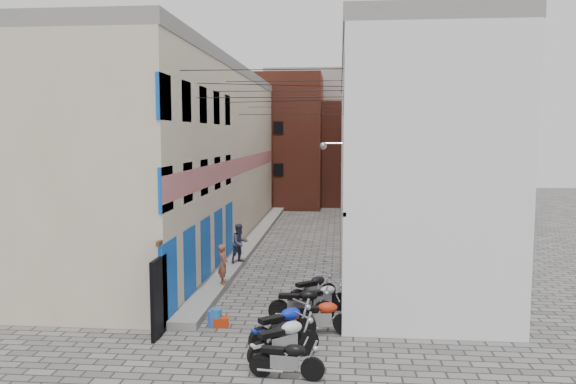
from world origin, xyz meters
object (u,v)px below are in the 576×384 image
(motorcycle_b, at_px, (284,338))
(motorcycle_d, at_px, (320,315))
(motorcycle_e, at_px, (301,302))
(person_b, at_px, (240,243))
(motorcycle_a, at_px, (287,357))
(person_a, at_px, (223,264))
(motorcycle_g, at_px, (313,288))
(water_jug_far, at_px, (213,318))
(motorcycle_f, at_px, (322,297))
(water_jug_near, at_px, (216,317))
(motorcycle_c, at_px, (284,324))
(red_crate, at_px, (221,322))

(motorcycle_b, height_order, motorcycle_d, motorcycle_b)
(motorcycle_e, bearing_deg, person_b, -156.23)
(motorcycle_a, relative_size, person_a, 1.23)
(motorcycle_e, distance_m, person_b, 7.06)
(motorcycle_g, xyz_separation_m, person_b, (-3.26, 4.64, 0.52))
(water_jug_far, bearing_deg, motorcycle_a, -53.21)
(motorcycle_e, distance_m, motorcycle_f, 0.98)
(motorcycle_d, bearing_deg, water_jug_near, -105.27)
(motorcycle_g, relative_size, person_a, 1.32)
(motorcycle_a, xyz_separation_m, person_b, (-2.94, 10.38, 0.55))
(motorcycle_d, height_order, motorcycle_g, motorcycle_d)
(motorcycle_b, height_order, motorcycle_g, motorcycle_b)
(motorcycle_d, distance_m, water_jug_far, 3.17)
(motorcycle_c, relative_size, water_jug_near, 4.02)
(water_jug_far, bearing_deg, motorcycle_d, -7.25)
(motorcycle_e, bearing_deg, motorcycle_c, -10.51)
(motorcycle_f, height_order, person_b, person_b)
(red_crate, bearing_deg, water_jug_near, 180.00)
(person_a, distance_m, red_crate, 3.84)
(person_b, distance_m, water_jug_near, 7.14)
(motorcycle_d, distance_m, motorcycle_e, 1.26)
(motorcycle_b, relative_size, motorcycle_d, 1.05)
(motorcycle_a, relative_size, motorcycle_c, 0.83)
(motorcycle_f, relative_size, water_jug_far, 3.91)
(motorcycle_e, distance_m, motorcycle_g, 1.75)
(motorcycle_c, distance_m, water_jug_near, 2.52)
(person_b, bearing_deg, motorcycle_a, -120.55)
(motorcycle_a, distance_m, water_jug_far, 4.14)
(motorcycle_g, bearing_deg, red_crate, -87.47)
(motorcycle_g, bearing_deg, motorcycle_b, -46.84)
(motorcycle_d, bearing_deg, water_jug_far, -105.03)
(motorcycle_e, xyz_separation_m, red_crate, (-2.29, -0.70, -0.44))
(motorcycle_g, distance_m, person_a, 3.52)
(motorcycle_e, xyz_separation_m, person_b, (-3.00, 6.37, 0.49))
(motorcycle_g, bearing_deg, water_jug_near, -88.95)
(person_a, distance_m, person_b, 3.39)
(motorcycle_b, distance_m, red_crate, 3.14)
(person_b, bearing_deg, red_crate, -130.68)
(motorcycle_a, bearing_deg, motorcycle_c, -166.00)
(motorcycle_f, bearing_deg, person_b, 178.91)
(motorcycle_b, distance_m, motorcycle_g, 4.77)
(motorcycle_b, bearing_deg, red_crate, -176.63)
(motorcycle_a, relative_size, motorcycle_g, 0.93)
(red_crate, bearing_deg, motorcycle_d, -7.83)
(motorcycle_f, relative_size, water_jug_near, 3.45)
(motorcycle_a, relative_size, water_jug_far, 3.79)
(water_jug_near, distance_m, red_crate, 0.18)
(motorcycle_b, relative_size, motorcycle_g, 1.08)
(motorcycle_b, xyz_separation_m, person_b, (-2.78, 9.38, 0.47))
(motorcycle_f, bearing_deg, water_jug_far, -98.58)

